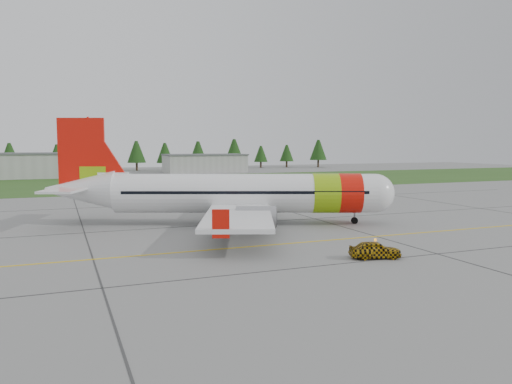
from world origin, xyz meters
name	(u,v)px	position (x,y,z in m)	size (l,w,h in m)	color
ground	(325,266)	(0.00, 0.00, 0.00)	(320.00, 320.00, 0.00)	gray
aircraft	(237,194)	(0.52, 19.76, 3.25)	(35.62, 33.85, 11.28)	white
follow_me_car	(375,233)	(4.62, 0.58, 1.91)	(1.54, 1.30, 3.83)	#CD990B
grass_strip	(141,183)	(0.00, 82.00, 0.01)	(320.00, 50.00, 0.03)	#30561E
taxi_guideline	(278,244)	(0.00, 8.00, 0.01)	(120.00, 0.25, 0.02)	gold
hangar_west	(2,166)	(-30.00, 110.00, 3.00)	(32.00, 14.00, 6.00)	#A8A8A3
hangar_east	(205,164)	(25.00, 118.00, 2.60)	(24.00, 12.00, 5.20)	#A8A8A3
treeline	(114,155)	(0.00, 138.00, 5.00)	(160.00, 8.00, 10.00)	#1C3F14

